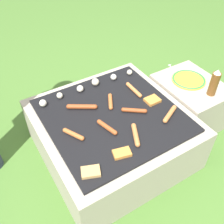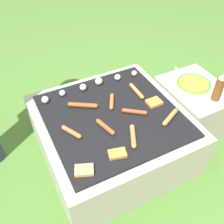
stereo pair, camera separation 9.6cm
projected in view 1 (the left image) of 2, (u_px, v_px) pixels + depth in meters
The scene contains 18 objects.
ground_plane at pixel (112, 150), 1.92m from camera, with size 14.00×14.00×0.00m, color #47702D.
grill at pixel (112, 133), 1.80m from camera, with size 0.93×0.93×0.36m.
side_ledge at pixel (188, 102), 2.03m from camera, with size 0.40×0.51×0.36m.
sausage_front_center at pixel (110, 101), 1.74m from camera, with size 0.09×0.14×0.03m.
sausage_back_center at pixel (107, 127), 1.57m from camera, with size 0.06×0.16×0.03m.
sausage_mid_left at pixel (134, 110), 1.68m from camera, with size 0.14×0.11×0.03m.
sausage_back_left at pixel (170, 114), 1.65m from camera, with size 0.16×0.09×0.03m.
sausage_mid_right at pixel (82, 107), 1.70m from camera, with size 0.18×0.12×0.03m.
sausage_front_right at pixel (134, 90), 1.84m from camera, with size 0.03×0.18×0.03m.
sausage_front_left at pixel (73, 134), 1.53m from camera, with size 0.08×0.14×0.03m.
sausage_back_right at pixel (136, 135), 1.52m from camera, with size 0.09×0.16×0.03m.
bread_slice_center at pixel (91, 172), 1.34m from camera, with size 0.12×0.10×0.02m.
bread_slice_left at pixel (152, 100), 1.76m from camera, with size 0.10×0.08×0.02m.
bread_slice_right at pixel (122, 153), 1.43m from camera, with size 0.11×0.08×0.02m.
mushroom_row at pixel (87, 86), 1.85m from camera, with size 0.73×0.07×0.05m.
plate_colorful at pixel (189, 80), 1.93m from camera, with size 0.25×0.25×0.02m.
condiment_bottle at pixel (214, 83), 1.76m from camera, with size 0.06×0.06×0.20m.
fork_utensil at pixel (174, 71), 2.03m from camera, with size 0.07×0.20×0.01m.
Camera 1 is at (-0.63, -1.04, 1.51)m, focal length 42.00 mm.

